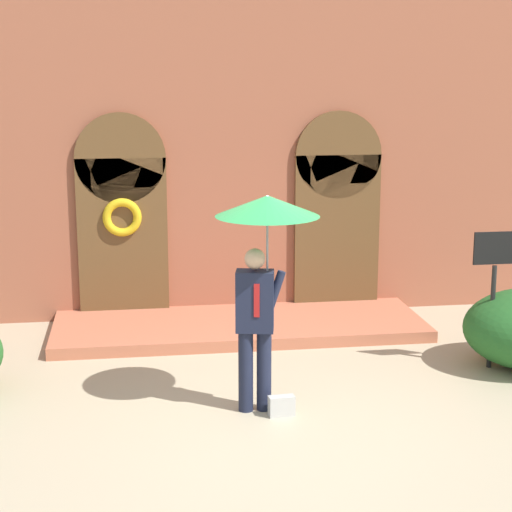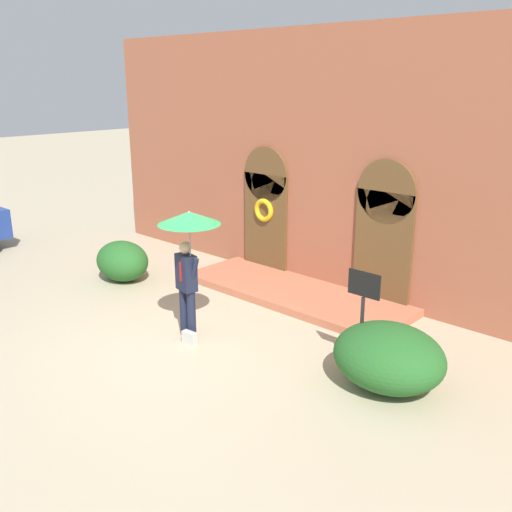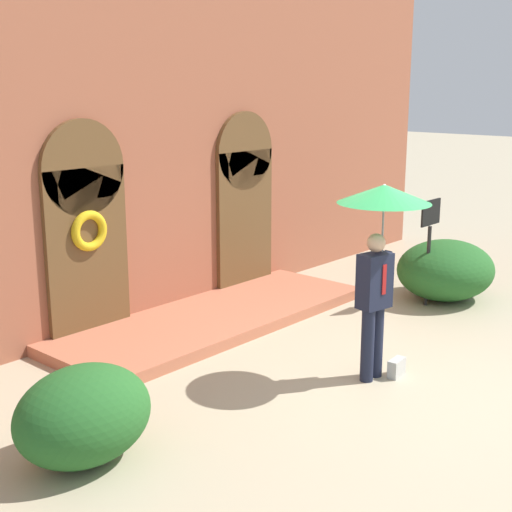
% 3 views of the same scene
% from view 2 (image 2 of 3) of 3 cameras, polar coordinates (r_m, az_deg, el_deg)
% --- Properties ---
extents(ground_plane, '(80.00, 80.00, 0.00)m').
position_cam_2_polar(ground_plane, '(10.45, -6.89, -8.54)').
color(ground_plane, tan).
extents(building_facade, '(14.00, 2.30, 5.60)m').
position_cam_2_polar(building_facade, '(12.63, 7.23, 8.71)').
color(building_facade, '#9E563D').
rests_on(building_facade, ground).
extents(person_with_umbrella, '(1.10, 1.10, 2.36)m').
position_cam_2_polar(person_with_umbrella, '(9.97, -6.77, 1.95)').
color(person_with_umbrella, '#191E33').
rests_on(person_with_umbrella, ground).
extents(handbag, '(0.29, 0.14, 0.22)m').
position_cam_2_polar(handbag, '(10.36, -6.67, -8.10)').
color(handbag, '#B7B7B2').
rests_on(handbag, ground).
extents(sign_post, '(0.56, 0.06, 1.72)m').
position_cam_2_polar(sign_post, '(9.03, 10.64, -4.92)').
color(sign_post, black).
rests_on(sign_post, ground).
extents(shrub_left, '(1.36, 1.09, 0.93)m').
position_cam_2_polar(shrub_left, '(13.67, -13.22, -0.48)').
color(shrub_left, '#235B23').
rests_on(shrub_left, ground).
extents(shrub_right, '(1.74, 1.54, 0.98)m').
position_cam_2_polar(shrub_right, '(9.02, 13.12, -9.79)').
color(shrub_right, '#235B23').
rests_on(shrub_right, ground).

